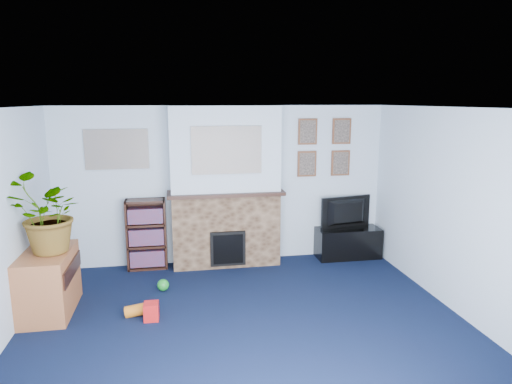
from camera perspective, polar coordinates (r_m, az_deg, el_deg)
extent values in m
cube|color=black|center=(5.26, -1.10, -16.68)|extent=(5.00, 4.50, 0.01)
cube|color=white|center=(4.64, -1.21, 10.45)|extent=(5.00, 4.50, 0.01)
cube|color=silver|center=(6.99, -4.01, 0.87)|extent=(5.00, 0.04, 2.40)
cube|color=silver|center=(2.76, 6.40, -16.30)|extent=(5.00, 0.04, 2.40)
cube|color=silver|center=(5.74, 24.34, -2.47)|extent=(0.04, 4.50, 2.40)
cube|color=brown|center=(6.95, -3.76, -4.71)|extent=(1.60, 0.40, 1.10)
cube|color=brown|center=(6.71, -3.89, 5.18)|extent=(1.60, 0.40, 1.30)
cube|color=brown|center=(6.78, -3.79, -0.11)|extent=(1.72, 0.50, 0.05)
cube|color=brown|center=(6.82, -3.53, -7.05)|extent=(0.52, 0.08, 0.52)
cube|color=brown|center=(6.78, -3.50, -7.16)|extent=(0.44, 0.02, 0.44)
cube|color=gray|center=(6.50, -3.69, 5.24)|extent=(1.00, 0.03, 0.68)
cube|color=gray|center=(6.91, -17.01, 5.13)|extent=(0.90, 0.03, 0.58)
cube|color=brown|center=(7.12, 6.47, 7.51)|extent=(0.30, 0.03, 0.40)
cube|color=brown|center=(7.30, 10.65, 7.48)|extent=(0.30, 0.03, 0.40)
cube|color=brown|center=(7.17, 6.38, 3.52)|extent=(0.30, 0.03, 0.40)
cube|color=brown|center=(7.35, 10.50, 3.59)|extent=(0.30, 0.03, 0.40)
cube|color=black|center=(7.48, 11.41, -6.33)|extent=(1.01, 0.42, 0.48)
imported|color=black|center=(7.36, 11.50, -2.56)|extent=(0.87, 0.28, 0.50)
cube|color=black|center=(7.11, -13.45, -4.85)|extent=(0.58, 0.02, 1.05)
cube|color=black|center=(7.01, -15.76, -5.20)|extent=(0.03, 0.28, 1.05)
cube|color=black|center=(6.97, -11.24, -5.07)|extent=(0.03, 0.28, 1.05)
cube|color=black|center=(7.14, -13.31, -9.07)|extent=(0.56, 0.28, 0.03)
cube|color=black|center=(7.03, -13.44, -6.51)|extent=(0.56, 0.28, 0.03)
cube|color=black|center=(6.94, -13.56, -3.91)|extent=(0.56, 0.28, 0.03)
cube|color=black|center=(6.86, -13.70, -1.05)|extent=(0.56, 0.28, 0.03)
cube|color=black|center=(7.08, -13.37, -7.92)|extent=(0.50, 0.22, 0.24)
cube|color=black|center=(6.98, -13.50, -5.36)|extent=(0.50, 0.22, 0.24)
cube|color=black|center=(6.90, -13.62, -2.81)|extent=(0.50, 0.22, 0.22)
cube|color=#A05A33|center=(6.00, -24.47, -10.44)|extent=(0.53, 0.96, 0.74)
imported|color=#26661E|center=(5.69, -24.81, -2.61)|extent=(1.08, 1.09, 0.92)
cube|color=gold|center=(6.74, -3.84, 0.65)|extent=(0.09, 0.05, 0.13)
cylinder|color=#B2BFC6|center=(6.77, -1.82, 0.80)|extent=(0.05, 0.05, 0.17)
sphere|color=gray|center=(6.71, -8.54, 0.45)|extent=(0.14, 0.14, 0.14)
cylinder|color=red|center=(6.86, 2.14, 0.76)|extent=(0.06, 0.06, 0.12)
cube|color=#198C26|center=(6.26, -24.42, -11.58)|extent=(0.39, 0.33, 0.29)
sphere|color=#198C26|center=(6.26, -11.55, -11.23)|extent=(0.16, 0.16, 0.16)
cube|color=red|center=(5.53, -12.95, -14.26)|extent=(0.17, 0.17, 0.20)
cylinder|color=orange|center=(5.67, -14.50, -14.08)|extent=(0.32, 0.14, 0.18)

